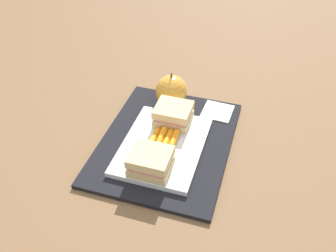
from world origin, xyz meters
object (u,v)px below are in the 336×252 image
Objects in this scene: sandwich_half_left at (151,161)px; carrot_sticks_bundle at (163,141)px; paper_napkin at (217,111)px; sandwich_half_right at (173,114)px; apple at (171,91)px; food_tray at (163,146)px.

sandwich_half_left reaches higher than carrot_sticks_bundle.
paper_napkin is at bearing -29.11° from carrot_sticks_bundle.
sandwich_half_left and sandwich_half_right have the same top height.
apple reaches higher than sandwich_half_left.
sandwich_half_left is (-0.08, 0.00, 0.03)m from food_tray.
carrot_sticks_bundle is 0.16m from apple.
carrot_sticks_bundle is at bearing -169.76° from apple.
carrot_sticks_bundle is (0.08, 0.00, -0.01)m from sandwich_half_left.
sandwich_half_left is 0.24m from apple.
food_tray is 2.88× the size of sandwich_half_right.
carrot_sticks_bundle is 0.87× the size of apple.
sandwich_half_left is 1.14× the size of paper_napkin.
carrot_sticks_bundle is at bearing 179.61° from sandwich_half_right.
food_tray is 2.88× the size of sandwich_half_left.
sandwich_half_right is (0.16, 0.00, 0.00)m from sandwich_half_left.
carrot_sticks_bundle is at bearing 0.39° from sandwich_half_left.
sandwich_half_left reaches higher than paper_napkin.
sandwich_half_right is 0.09m from apple.
carrot_sticks_bundle is at bearing 45.84° from food_tray.
sandwich_half_left is at bearing 180.00° from sandwich_half_right.
food_tray is 0.08m from sandwich_half_right.
food_tray is at bearing -169.61° from apple.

